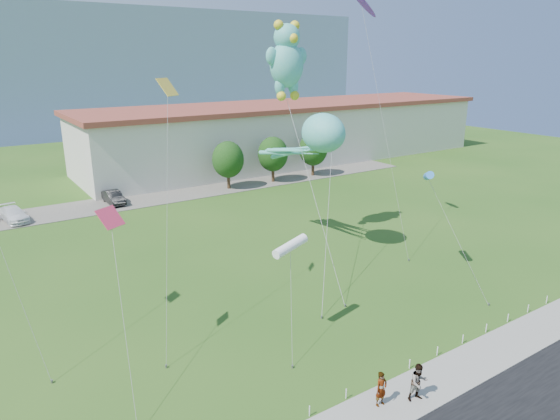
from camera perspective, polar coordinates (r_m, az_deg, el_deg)
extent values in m
plane|color=#275016|center=(26.02, 10.80, -16.71)|extent=(160.00, 160.00, 0.00)
cube|color=gray|center=(24.50, 15.54, -19.31)|extent=(80.00, 2.50, 0.10)
cube|color=#59544C|center=(54.38, -15.70, 1.12)|extent=(70.00, 6.00, 0.06)
cube|color=#7593A1|center=(136.00, -27.97, 14.34)|extent=(160.00, 50.00, 25.00)
cube|color=beige|center=(73.04, 1.54, 8.72)|extent=(60.00, 14.00, 7.60)
cube|color=brown|center=(72.57, 1.57, 11.92)|extent=(61.00, 15.00, 0.60)
cylinder|color=white|center=(22.38, 3.39, -21.95)|extent=(0.05, 0.05, 0.50)
cylinder|color=white|center=(23.40, 7.56, -20.10)|extent=(0.05, 0.05, 0.50)
cylinder|color=white|center=(24.54, 11.28, -18.33)|extent=(0.05, 0.05, 0.50)
cylinder|color=white|center=(25.78, 14.59, -16.67)|extent=(0.05, 0.05, 0.50)
cylinder|color=white|center=(27.11, 17.54, -15.12)|extent=(0.05, 0.05, 0.50)
cylinder|color=white|center=(28.53, 20.16, -13.68)|extent=(0.05, 0.05, 0.50)
cylinder|color=white|center=(30.00, 22.50, -12.36)|extent=(0.05, 0.05, 0.50)
cylinder|color=white|center=(31.54, 24.60, -11.15)|extent=(0.05, 0.05, 0.50)
cylinder|color=white|center=(33.13, 26.49, -10.04)|extent=(0.05, 0.05, 0.50)
cylinder|color=white|center=(34.76, 28.19, -9.02)|extent=(0.05, 0.05, 0.50)
cylinder|color=#3F2B19|center=(56.93, -5.89, 3.49)|extent=(0.36, 0.36, 2.20)
ellipsoid|color=#14380F|center=(56.44, -5.97, 5.76)|extent=(3.60, 3.60, 4.14)
cylinder|color=#3F2B19|center=(59.87, -0.81, 4.25)|extent=(0.36, 0.36, 2.20)
ellipsoid|color=#14380F|center=(59.41, -0.82, 6.41)|extent=(3.60, 3.60, 4.14)
cylinder|color=#3F2B19|center=(63.25, 3.78, 4.90)|extent=(0.36, 0.36, 2.20)
ellipsoid|color=#14380F|center=(62.81, 3.82, 6.96)|extent=(3.60, 3.60, 4.14)
imported|color=gray|center=(22.83, 11.49, -19.40)|extent=(0.58, 0.38, 1.58)
imported|color=gray|center=(23.42, 15.55, -18.44)|extent=(0.98, 0.85, 1.73)
imported|color=white|center=(51.37, -28.16, -0.43)|extent=(2.42, 4.61, 1.27)
imported|color=black|center=(53.53, -18.49, 1.39)|extent=(1.50, 4.04, 1.32)
ellipsoid|color=#45ADAB|center=(35.14, 4.97, 8.78)|extent=(2.74, 3.56, 2.74)
sphere|color=white|center=(33.97, 5.47, 8.98)|extent=(0.43, 0.43, 0.43)
sphere|color=white|center=(34.59, 6.74, 9.08)|extent=(0.43, 0.43, 0.43)
cylinder|color=slate|center=(29.30, 4.78, -12.12)|extent=(0.10, 0.10, 0.16)
cylinder|color=gray|center=(31.43, 5.43, -1.57)|extent=(5.62, 6.31, 8.38)
ellipsoid|color=#45ADAB|center=(37.47, 0.77, 16.27)|extent=(2.58, 2.19, 3.22)
sphere|color=#45ADAB|center=(37.49, 0.78, 19.15)|extent=(1.88, 1.88, 1.88)
sphere|color=yellow|center=(37.14, -0.16, 20.40)|extent=(0.69, 0.69, 0.69)
sphere|color=yellow|center=(37.92, 1.71, 20.32)|extent=(0.69, 0.69, 0.69)
sphere|color=yellow|center=(36.83, 1.51, 19.03)|extent=(0.69, 0.69, 0.69)
ellipsoid|color=#45ADAB|center=(36.75, -0.97, 17.18)|extent=(0.89, 0.63, 1.25)
ellipsoid|color=#45ADAB|center=(38.21, 2.44, 17.16)|extent=(0.89, 0.63, 1.25)
ellipsoid|color=#45ADAB|center=(37.18, -0.02, 13.97)|extent=(0.79, 0.69, 1.29)
ellipsoid|color=#45ADAB|center=(37.85, 1.52, 14.02)|extent=(0.79, 0.69, 1.29)
sphere|color=yellow|center=(37.06, 0.15, 12.89)|extent=(0.69, 0.69, 0.69)
sphere|color=yellow|center=(37.73, 1.69, 12.95)|extent=(0.69, 0.69, 0.69)
cylinder|color=slate|center=(30.69, 7.46, -10.78)|extent=(0.10, 0.10, 0.16)
cylinder|color=gray|center=(33.36, 3.78, 2.19)|extent=(3.02, 10.71, 11.31)
cube|color=yellow|center=(27.22, -12.75, 13.55)|extent=(1.29, 1.29, 0.86)
cylinder|color=slate|center=(25.75, -12.88, -17.02)|extent=(0.10, 0.10, 0.16)
cylinder|color=gray|center=(25.57, -12.80, -1.43)|extent=(2.95, 5.05, 12.51)
cylinder|color=slate|center=(26.38, -24.62, -17.39)|extent=(0.10, 0.10, 0.16)
cylinder|color=gray|center=(25.61, -29.33, -3.72)|extent=(2.04, 4.35, 12.10)
cylinder|color=#327EE1|center=(33.76, 16.61, 3.77)|extent=(0.50, 2.25, 0.87)
cylinder|color=slate|center=(33.06, 22.75, -9.92)|extent=(0.10, 0.10, 0.16)
cylinder|color=gray|center=(33.14, 19.62, -3.10)|extent=(0.03, 5.38, 6.65)
cube|color=#D12E4F|center=(24.29, -18.84, -0.81)|extent=(1.29, 1.29, 0.86)
cylinder|color=gray|center=(22.86, -17.48, -11.77)|extent=(1.30, 5.99, 6.91)
cylinder|color=white|center=(25.38, 1.19, -4.15)|extent=(0.50, 2.25, 0.87)
cylinder|color=slate|center=(25.15, 1.43, -17.46)|extent=(0.10, 0.10, 0.16)
cylinder|color=gray|center=(25.12, 1.30, -10.89)|extent=(1.59, 2.51, 4.81)
cone|color=purple|center=(40.10, 9.29, 22.59)|extent=(1.80, 1.33, 1.33)
cylinder|color=slate|center=(38.00, 14.50, -5.56)|extent=(0.10, 0.10, 0.16)
cylinder|color=gray|center=(37.85, 11.91, 8.82)|extent=(0.16, 6.54, 18.01)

